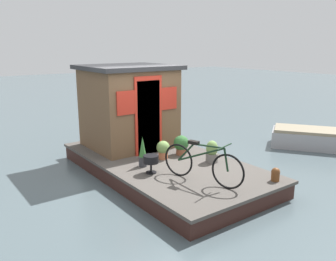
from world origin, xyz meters
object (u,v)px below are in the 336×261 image
at_px(houseboat_cabin, 129,106).
at_px(potted_plant_ivy, 143,152).
at_px(potted_plant_mint, 181,144).
at_px(charcoal_grill, 151,160).
at_px(mooring_bollard, 275,174).
at_px(bicycle, 202,163).
at_px(potted_plant_fern, 163,149).
at_px(potted_plant_lavender, 212,152).
at_px(dinghy_boat, 324,139).

distance_m(houseboat_cabin, potted_plant_ivy, 1.81).
height_order(houseboat_cabin, potted_plant_mint, houseboat_cabin).
bearing_deg(houseboat_cabin, charcoal_grill, 161.19).
xyz_separation_m(potted_plant_mint, mooring_bollard, (-2.33, -0.40, -0.11)).
distance_m(bicycle, potted_plant_mint, 1.73).
distance_m(potted_plant_fern, mooring_bollard, 2.49).
bearing_deg(mooring_bollard, potted_plant_lavender, 7.60).
bearing_deg(charcoal_grill, dinghy_boat, -94.11).
relative_size(potted_plant_mint, potted_plant_lavender, 0.94).
bearing_deg(potted_plant_mint, houseboat_cabin, 22.07).
relative_size(bicycle, mooring_bollard, 6.37).
height_order(bicycle, mooring_bollard, bicycle).
height_order(potted_plant_mint, charcoal_grill, potted_plant_mint).
xyz_separation_m(potted_plant_ivy, dinghy_boat, (-0.83, -5.48, -0.40)).
distance_m(potted_plant_lavender, potted_plant_ivy, 1.50).
bearing_deg(potted_plant_mint, charcoal_grill, 115.96).
distance_m(houseboat_cabin, mooring_bollard, 3.93).
bearing_deg(bicycle, potted_plant_mint, -25.66).
distance_m(potted_plant_lavender, dinghy_boat, 4.15).
bearing_deg(potted_plant_lavender, potted_plant_fern, 41.64).
height_order(houseboat_cabin, potted_plant_lavender, houseboat_cabin).
distance_m(bicycle, dinghy_boat, 5.12).
height_order(houseboat_cabin, potted_plant_fern, houseboat_cabin).
bearing_deg(potted_plant_lavender, charcoal_grill, 81.29).
distance_m(bicycle, potted_plant_fern, 1.56).
xyz_separation_m(houseboat_cabin, potted_plant_lavender, (-2.20, -0.76, -0.78)).
xyz_separation_m(potted_plant_lavender, dinghy_boat, (-0.18, -4.13, -0.33)).
relative_size(bicycle, potted_plant_ivy, 2.57).
bearing_deg(potted_plant_lavender, bicycle, 127.85).
relative_size(potted_plant_mint, potted_plant_ivy, 0.71).
bearing_deg(potted_plant_fern, charcoal_grill, 129.39).
height_order(houseboat_cabin, dinghy_boat, houseboat_cabin).
xyz_separation_m(bicycle, potted_plant_lavender, (0.73, -0.94, -0.13)).
relative_size(potted_plant_fern, dinghy_boat, 0.14).
height_order(bicycle, potted_plant_lavender, bicycle).
bearing_deg(dinghy_boat, potted_plant_fern, 78.49).
xyz_separation_m(houseboat_cabin, potted_plant_fern, (-1.40, -0.04, -0.79)).
distance_m(potted_plant_mint, potted_plant_lavender, 0.84).
bearing_deg(potted_plant_fern, potted_plant_mint, -88.39).
bearing_deg(dinghy_boat, houseboat_cabin, 64.00).
xyz_separation_m(bicycle, potted_plant_ivy, (1.38, 0.41, -0.06)).
height_order(potted_plant_fern, potted_plant_lavender, potted_plant_lavender).
xyz_separation_m(bicycle, dinghy_boat, (0.55, -5.07, -0.46)).
xyz_separation_m(houseboat_cabin, mooring_bollard, (-3.71, -0.96, -0.88)).
relative_size(houseboat_cabin, potted_plant_lavender, 4.46).
height_order(potted_plant_lavender, charcoal_grill, potted_plant_lavender).
bearing_deg(bicycle, mooring_bollard, -124.16).
bearing_deg(charcoal_grill, bicycle, -152.73).
relative_size(potted_plant_fern, charcoal_grill, 1.13).
relative_size(mooring_bollard, dinghy_boat, 0.09).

